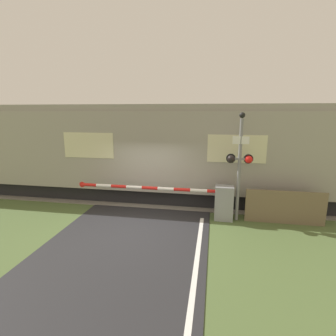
% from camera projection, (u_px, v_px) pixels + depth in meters
% --- Properties ---
extents(ground_plane, '(80.00, 80.00, 0.00)m').
position_uv_depth(ground_plane, '(138.00, 227.00, 8.26)').
color(ground_plane, '#4C6033').
extents(track_bed, '(36.00, 3.20, 0.13)m').
position_uv_depth(track_bed, '(159.00, 195.00, 11.33)').
color(track_bed, slate).
rests_on(track_bed, ground_plane).
extents(train, '(19.73, 2.89, 3.82)m').
position_uv_depth(train, '(105.00, 149.00, 11.33)').
color(train, black).
rests_on(train, ground_plane).
extents(crossing_barrier, '(5.46, 0.44, 1.16)m').
position_uv_depth(crossing_barrier, '(211.00, 200.00, 8.77)').
color(crossing_barrier, gray).
rests_on(crossing_barrier, ground_plane).
extents(signal_post, '(0.85, 0.26, 3.54)m').
position_uv_depth(signal_post, '(240.00, 161.00, 8.37)').
color(signal_post, gray).
rests_on(signal_post, ground_plane).
extents(roadside_fence, '(2.46, 0.06, 1.10)m').
position_uv_depth(roadside_fence, '(285.00, 207.00, 8.40)').
color(roadside_fence, '#726047').
rests_on(roadside_fence, ground_plane).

